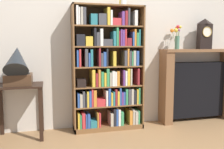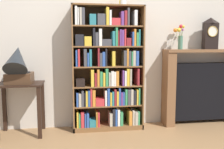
{
  "view_description": "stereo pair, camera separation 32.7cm",
  "coord_description": "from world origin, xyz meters",
  "px_view_note": "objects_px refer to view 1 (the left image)",
  "views": [
    {
      "loc": [
        -0.76,
        -3.05,
        1.12
      ],
      "look_at": [
        0.06,
        0.1,
        0.73
      ],
      "focal_mm": 39.85,
      "sensor_mm": 36.0,
      "label": 1
    },
    {
      "loc": [
        -0.44,
        -3.11,
        1.12
      ],
      "look_at": [
        0.06,
        0.1,
        0.73
      ],
      "focal_mm": 39.85,
      "sensor_mm": 36.0,
      "label": 2
    }
  ],
  "objects_px": {
    "side_table_left": "(20,99)",
    "flower_vase": "(177,36)",
    "gramophone": "(17,66)",
    "fireplace_mantel": "(197,86)",
    "mantel_clock": "(205,34)",
    "bookshelf": "(108,73)"
  },
  "relations": [
    {
      "from": "side_table_left",
      "to": "mantel_clock",
      "type": "xyz_separation_m",
      "value": [
        2.53,
        0.08,
        0.79
      ]
    },
    {
      "from": "bookshelf",
      "to": "mantel_clock",
      "type": "xyz_separation_m",
      "value": [
        1.43,
        0.02,
        0.52
      ]
    },
    {
      "from": "bookshelf",
      "to": "mantel_clock",
      "type": "relative_size",
      "value": 3.73
    },
    {
      "from": "bookshelf",
      "to": "fireplace_mantel",
      "type": "relative_size",
      "value": 1.43
    },
    {
      "from": "bookshelf",
      "to": "flower_vase",
      "type": "relative_size",
      "value": 4.88
    },
    {
      "from": "mantel_clock",
      "to": "flower_vase",
      "type": "xyz_separation_m",
      "value": [
        -0.44,
        0.0,
        -0.04
      ]
    },
    {
      "from": "flower_vase",
      "to": "bookshelf",
      "type": "bearing_deg",
      "value": -178.84
    },
    {
      "from": "side_table_left",
      "to": "mantel_clock",
      "type": "distance_m",
      "value": 2.65
    },
    {
      "from": "bookshelf",
      "to": "mantel_clock",
      "type": "bearing_deg",
      "value": 0.62
    },
    {
      "from": "fireplace_mantel",
      "to": "mantel_clock",
      "type": "xyz_separation_m",
      "value": [
        0.08,
        -0.02,
        0.75
      ]
    },
    {
      "from": "side_table_left",
      "to": "gramophone",
      "type": "xyz_separation_m",
      "value": [
        0.0,
        -0.07,
        0.4
      ]
    },
    {
      "from": "gramophone",
      "to": "flower_vase",
      "type": "relative_size",
      "value": 1.6
    },
    {
      "from": "gramophone",
      "to": "mantel_clock",
      "type": "bearing_deg",
      "value": 3.36
    },
    {
      "from": "side_table_left",
      "to": "mantel_clock",
      "type": "relative_size",
      "value": 1.5
    },
    {
      "from": "gramophone",
      "to": "fireplace_mantel",
      "type": "distance_m",
      "value": 2.48
    },
    {
      "from": "flower_vase",
      "to": "side_table_left",
      "type": "bearing_deg",
      "value": -177.8
    },
    {
      "from": "gramophone",
      "to": "flower_vase",
      "type": "distance_m",
      "value": 2.12
    },
    {
      "from": "gramophone",
      "to": "mantel_clock",
      "type": "height_order",
      "value": "mantel_clock"
    },
    {
      "from": "side_table_left",
      "to": "fireplace_mantel",
      "type": "relative_size",
      "value": 0.57
    },
    {
      "from": "side_table_left",
      "to": "flower_vase",
      "type": "distance_m",
      "value": 2.22
    },
    {
      "from": "gramophone",
      "to": "fireplace_mantel",
      "type": "bearing_deg",
      "value": 4.03
    },
    {
      "from": "gramophone",
      "to": "mantel_clock",
      "type": "distance_m",
      "value": 2.56
    }
  ]
}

